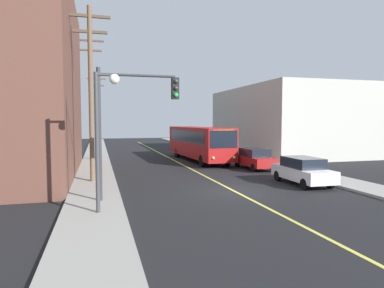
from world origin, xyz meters
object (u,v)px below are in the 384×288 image
at_px(traffic_signal_left_corner, 134,109).
at_px(street_lamp_left, 103,121).
at_px(parked_car_white, 303,170).
at_px(city_bus, 198,142).
at_px(utility_pole_far, 97,108).
at_px(utility_pole_mid, 92,92).
at_px(parked_car_red, 254,158).
at_px(utility_pole_near, 91,86).
at_px(fire_hydrant, 297,165).

distance_m(traffic_signal_left_corner, street_lamp_left, 2.54).
bearing_deg(street_lamp_left, parked_car_white, 17.77).
bearing_deg(city_bus, utility_pole_far, 118.96).
xyz_separation_m(parked_car_white, utility_pole_far, (-11.77, 30.20, 4.77)).
height_order(city_bus, utility_pole_mid, utility_pole_mid).
bearing_deg(traffic_signal_left_corner, parked_car_red, 39.27).
bearing_deg(traffic_signal_left_corner, street_lamp_left, -124.80).
height_order(city_bus, utility_pole_near, utility_pole_near).
distance_m(city_bus, parked_car_red, 7.20).
relative_size(city_bus, parked_car_red, 2.77).
xyz_separation_m(parked_car_white, fire_hydrant, (2.20, 4.01, -0.26)).
xyz_separation_m(city_bus, parked_car_white, (2.45, -13.36, -0.98)).
distance_m(utility_pole_near, utility_pole_far, 26.49).
height_order(parked_car_red, utility_pole_far, utility_pole_far).
distance_m(utility_pole_mid, utility_pole_far, 13.95).
bearing_deg(utility_pole_mid, street_lamp_left, -87.97).
bearing_deg(utility_pole_mid, fire_hydrant, -40.49).
bearing_deg(utility_pole_near, parked_car_red, 13.92).
height_order(parked_car_white, utility_pole_near, utility_pole_near).
relative_size(utility_pole_near, utility_pole_far, 1.04).
bearing_deg(utility_pole_far, utility_pole_near, -90.55).
bearing_deg(traffic_signal_left_corner, utility_pole_far, 93.07).
bearing_deg(parked_car_red, city_bus, 111.57).
bearing_deg(utility_pole_mid, traffic_signal_left_corner, -83.25).
bearing_deg(utility_pole_far, parked_car_white, -68.71).
distance_m(parked_car_red, fire_hydrant, 3.40).
xyz_separation_m(city_bus, parked_car_red, (2.62, -6.63, -0.98)).
bearing_deg(street_lamp_left, utility_pole_mid, 92.03).
xyz_separation_m(city_bus, utility_pole_far, (-9.32, 16.84, 3.80)).
height_order(traffic_signal_left_corner, street_lamp_left, traffic_signal_left_corner).
height_order(utility_pole_mid, traffic_signal_left_corner, utility_pole_mid).
bearing_deg(parked_car_red, utility_pole_mid, 142.27).
relative_size(utility_pole_far, fire_hydrant, 11.83).
bearing_deg(parked_car_white, utility_pole_far, 111.29).
bearing_deg(parked_car_white, street_lamp_left, -162.23).
relative_size(city_bus, utility_pole_mid, 1.04).
relative_size(utility_pole_mid, traffic_signal_left_corner, 1.97).
bearing_deg(parked_car_white, utility_pole_near, 162.86).
xyz_separation_m(parked_car_red, utility_pole_far, (-11.94, 23.47, 4.77)).
xyz_separation_m(parked_car_white, traffic_signal_left_corner, (-10.06, -1.64, 3.46)).
height_order(parked_car_red, street_lamp_left, street_lamp_left).
distance_m(city_bus, utility_pole_far, 19.61).
relative_size(parked_car_white, utility_pole_mid, 0.38).
height_order(utility_pole_near, utility_pole_far, utility_pole_near).
height_order(utility_pole_near, traffic_signal_left_corner, utility_pole_near).
bearing_deg(street_lamp_left, city_bus, 62.09).
xyz_separation_m(parked_car_white, street_lamp_left, (-11.48, -3.68, 2.90)).
xyz_separation_m(city_bus, fire_hydrant, (4.65, -9.35, -1.23)).
bearing_deg(utility_pole_far, city_bus, -61.04).
bearing_deg(traffic_signal_left_corner, city_bus, 63.10).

